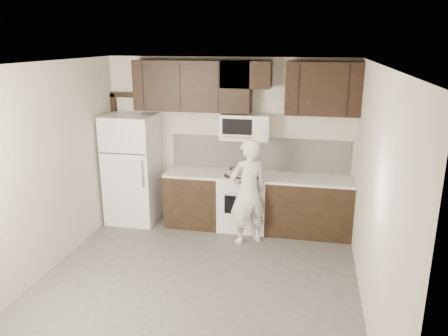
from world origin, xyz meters
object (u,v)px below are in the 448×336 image
(refrigerator, at_px, (133,169))
(microwave, at_px, (245,127))
(stove, at_px, (243,201))
(person, at_px, (248,192))

(refrigerator, bearing_deg, microwave, 5.15)
(stove, relative_size, refrigerator, 0.52)
(refrigerator, relative_size, person, 1.12)
(person, bearing_deg, stove, -107.84)
(stove, relative_size, microwave, 1.24)
(microwave, xyz_separation_m, person, (0.15, -0.63, -0.85))
(microwave, height_order, person, microwave)
(refrigerator, xyz_separation_m, person, (2.00, -0.47, -0.10))
(stove, height_order, person, person)
(stove, distance_m, microwave, 1.20)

